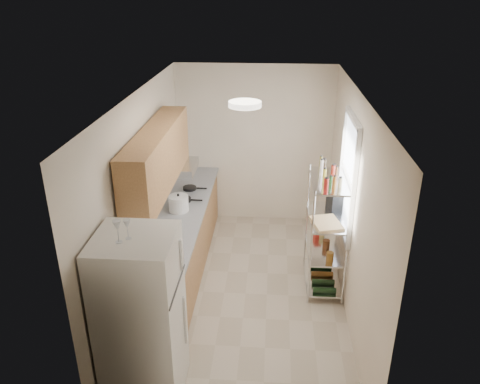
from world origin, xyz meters
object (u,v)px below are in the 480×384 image
object	(u,v)px
refrigerator	(142,318)
frying_pan_large	(182,200)
cutting_board	(326,223)
rice_cooker	(179,203)
espresso_machine	(335,199)

from	to	relation	value
refrigerator	frying_pan_large	world-z (taller)	refrigerator
refrigerator	cutting_board	bearing A→B (deg)	42.80
rice_cooker	cutting_board	bearing A→B (deg)	-13.47
frying_pan_large	cutting_board	world-z (taller)	cutting_board
rice_cooker	cutting_board	world-z (taller)	rice_cooker
cutting_board	frying_pan_large	bearing A→B (deg)	158.53
rice_cooker	cutting_board	size ratio (longest dim) A/B	0.64
espresso_machine	refrigerator	bearing A→B (deg)	-148.87
refrigerator	cutting_board	world-z (taller)	refrigerator
espresso_machine	cutting_board	bearing A→B (deg)	-123.30
espresso_machine	frying_pan_large	bearing A→B (deg)	155.56
cutting_board	rice_cooker	bearing A→B (deg)	166.53
rice_cooker	espresso_machine	world-z (taller)	espresso_machine
rice_cooker	cutting_board	xyz separation A→B (m)	(1.92, -0.46, 0.02)
frying_pan_large	cutting_board	bearing A→B (deg)	-19.24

